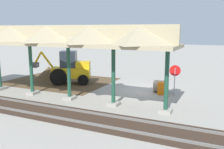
% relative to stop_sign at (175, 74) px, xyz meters
% --- Properties ---
extents(ground_plane, '(120.00, 120.00, 0.00)m').
position_rel_stop_sign_xyz_m(ground_plane, '(2.57, -0.15, -1.57)').
color(ground_plane, '#9E998E').
extents(dirt_work_zone, '(9.07, 7.00, 0.01)m').
position_rel_stop_sign_xyz_m(dirt_work_zone, '(10.36, -0.69, -1.56)').
color(dirt_work_zone, brown).
rests_on(dirt_work_zone, ground).
extents(platform_canopy, '(17.36, 3.20, 4.90)m').
position_rel_stop_sign_xyz_m(platform_canopy, '(7.79, 3.87, 2.59)').
color(platform_canopy, '#9E998E').
rests_on(platform_canopy, ground).
extents(rail_tracks, '(60.00, 2.58, 0.15)m').
position_rel_stop_sign_xyz_m(rail_tracks, '(2.57, 6.59, -1.54)').
color(rail_tracks, slate).
rests_on(rail_tracks, ground).
extents(stop_sign, '(0.76, 0.14, 2.18)m').
position_rel_stop_sign_xyz_m(stop_sign, '(0.00, 0.00, 0.00)').
color(stop_sign, gray).
rests_on(stop_sign, ground).
extents(backhoe, '(5.06, 3.12, 2.82)m').
position_rel_stop_sign_xyz_m(backhoe, '(8.96, -0.23, -0.29)').
color(backhoe, '#EAB214').
rests_on(backhoe, ground).
extents(dirt_mound, '(5.30, 5.30, 2.36)m').
position_rel_stop_sign_xyz_m(dirt_mound, '(11.90, -1.09, -1.57)').
color(dirt_mound, brown).
rests_on(dirt_mound, ground).
extents(concrete_pipe, '(1.23, 1.06, 0.89)m').
position_rel_stop_sign_xyz_m(concrete_pipe, '(1.10, -0.62, -1.12)').
color(concrete_pipe, '#9E9384').
rests_on(concrete_pipe, ground).
extents(traffic_barrel, '(0.56, 0.56, 0.90)m').
position_rel_stop_sign_xyz_m(traffic_barrel, '(0.90, 0.05, -1.12)').
color(traffic_barrel, orange).
rests_on(traffic_barrel, ground).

